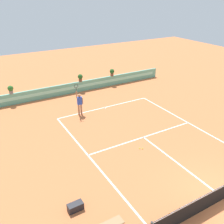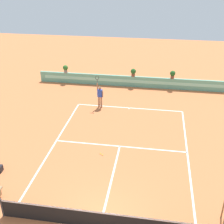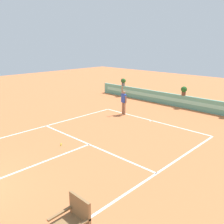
# 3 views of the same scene
# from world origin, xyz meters

# --- Properties ---
(ground_plane) EXTENTS (60.00, 60.00, 0.00)m
(ground_plane) POSITION_xyz_m (0.00, 6.00, 0.00)
(ground_plane) COLOR #C66B3D
(court_lines) EXTENTS (8.32, 11.94, 0.01)m
(court_lines) POSITION_xyz_m (0.00, 6.72, 0.00)
(court_lines) COLOR white
(court_lines) RESTS_ON ground
(net) EXTENTS (8.92, 0.10, 1.00)m
(net) POSITION_xyz_m (0.00, 0.00, 0.51)
(net) COLOR #333333
(net) RESTS_ON ground
(back_wall_barrier) EXTENTS (18.00, 0.21, 1.00)m
(back_wall_barrier) POSITION_xyz_m (0.00, 16.39, 0.50)
(back_wall_barrier) COLOR #60A88E
(back_wall_barrier) RESTS_ON ground
(tennis_player) EXTENTS (0.61, 0.28, 2.58)m
(tennis_player) POSITION_xyz_m (-2.29, 11.67, 1.05)
(tennis_player) COLOR #9E7051
(tennis_player) RESTS_ON ground
(tennis_ball_near_baseline) EXTENTS (0.07, 0.07, 0.07)m
(tennis_ball_near_baseline) POSITION_xyz_m (-0.89, 5.30, 0.03)
(tennis_ball_near_baseline) COLOR #CCE033
(tennis_ball_near_baseline) RESTS_ON ground
(tennis_ball_mid_court) EXTENTS (0.07, 0.07, 0.07)m
(tennis_ball_mid_court) POSITION_xyz_m (-1.03, 5.40, 0.03)
(tennis_ball_mid_court) COLOR #CCE033
(tennis_ball_mid_court) RESTS_ON ground
(potted_plant_far_left) EXTENTS (0.48, 0.48, 0.72)m
(potted_plant_far_left) POSITION_xyz_m (-6.50, 16.39, 1.41)
(potted_plant_far_left) COLOR gray
(potted_plant_far_left) RESTS_ON back_wall_barrier
(potted_plant_centre) EXTENTS (0.48, 0.48, 0.72)m
(potted_plant_centre) POSITION_xyz_m (-0.15, 16.39, 1.41)
(potted_plant_centre) COLOR brown
(potted_plant_centre) RESTS_ON back_wall_barrier
(potted_plant_right) EXTENTS (0.48, 0.48, 0.72)m
(potted_plant_right) POSITION_xyz_m (3.35, 16.39, 1.41)
(potted_plant_right) COLOR brown
(potted_plant_right) RESTS_ON back_wall_barrier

